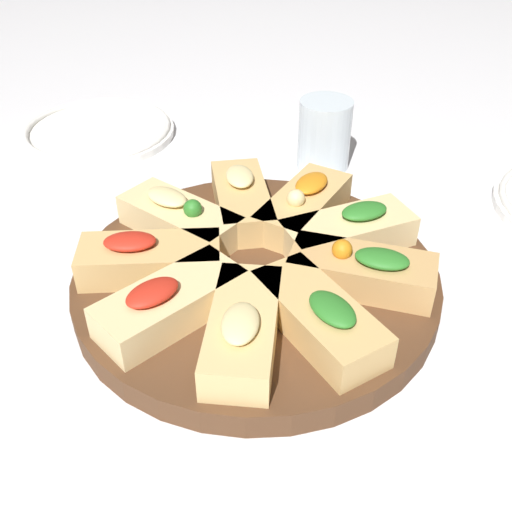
% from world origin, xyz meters
% --- Properties ---
extents(ground_plane, '(3.00, 3.00, 0.00)m').
position_xyz_m(ground_plane, '(0.00, 0.00, 0.00)').
color(ground_plane, white).
extents(serving_board, '(0.35, 0.35, 0.02)m').
position_xyz_m(serving_board, '(0.00, 0.00, 0.01)').
color(serving_board, '#51331E').
rests_on(serving_board, ground_plane).
extents(focaccia_slice_0, '(0.09, 0.14, 0.05)m').
position_xyz_m(focaccia_slice_0, '(0.03, 0.09, 0.04)').
color(focaccia_slice_0, tan).
rests_on(focaccia_slice_0, serving_board).
extents(focaccia_slice_1, '(0.10, 0.14, 0.04)m').
position_xyz_m(focaccia_slice_1, '(-0.04, 0.09, 0.04)').
color(focaccia_slice_1, tan).
rests_on(focaccia_slice_1, serving_board).
extents(focaccia_slice_2, '(0.14, 0.10, 0.05)m').
position_xyz_m(focaccia_slice_2, '(-0.09, 0.04, 0.04)').
color(focaccia_slice_2, '#E5C689').
rests_on(focaccia_slice_2, serving_board).
extents(focaccia_slice_3, '(0.14, 0.09, 0.04)m').
position_xyz_m(focaccia_slice_3, '(-0.09, -0.03, 0.04)').
color(focaccia_slice_3, tan).
rests_on(focaccia_slice_3, serving_board).
extents(focaccia_slice_4, '(0.12, 0.14, 0.04)m').
position_xyz_m(focaccia_slice_4, '(-0.05, -0.08, 0.04)').
color(focaccia_slice_4, '#E5C689').
rests_on(focaccia_slice_4, serving_board).
extents(focaccia_slice_5, '(0.07, 0.14, 0.04)m').
position_xyz_m(focaccia_slice_5, '(0.01, -0.10, 0.04)').
color(focaccia_slice_5, '#DBB775').
rests_on(focaccia_slice_5, serving_board).
extents(focaccia_slice_6, '(0.13, 0.13, 0.04)m').
position_xyz_m(focaccia_slice_6, '(0.07, -0.07, 0.04)').
color(focaccia_slice_6, tan).
rests_on(focaccia_slice_6, serving_board).
extents(focaccia_slice_7, '(0.13, 0.06, 0.05)m').
position_xyz_m(focaccia_slice_7, '(0.10, -0.00, 0.04)').
color(focaccia_slice_7, tan).
rests_on(focaccia_slice_7, serving_board).
extents(focaccia_slice_8, '(0.13, 0.12, 0.04)m').
position_xyz_m(focaccia_slice_8, '(0.08, 0.06, 0.04)').
color(focaccia_slice_8, '#E5C689').
rests_on(focaccia_slice_8, serving_board).
extents(plate_left, '(0.21, 0.21, 0.02)m').
position_xyz_m(plate_left, '(-0.30, 0.28, 0.01)').
color(plate_left, white).
rests_on(plate_left, ground_plane).
extents(water_glass, '(0.07, 0.07, 0.09)m').
position_xyz_m(water_glass, '(0.02, 0.26, 0.04)').
color(water_glass, silver).
rests_on(water_glass, ground_plane).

